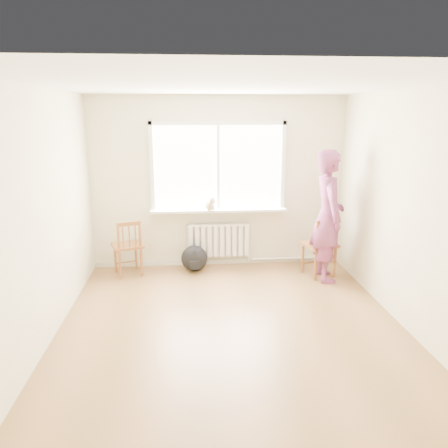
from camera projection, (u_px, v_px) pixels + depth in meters
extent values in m
plane|color=olive|center=(232.00, 328.00, 5.07)|extent=(4.50, 4.50, 0.00)
plane|color=white|center=(233.00, 85.00, 4.41)|extent=(4.50, 4.50, 0.00)
cube|color=beige|center=(218.00, 183.00, 6.92)|extent=(4.00, 0.01, 2.70)
cube|color=white|center=(218.00, 167.00, 6.84)|extent=(2.00, 0.02, 1.30)
cube|color=white|center=(218.00, 123.00, 6.65)|extent=(2.12, 0.05, 0.06)
cube|color=white|center=(152.00, 168.00, 6.74)|extent=(0.06, 0.05, 1.42)
cube|color=white|center=(283.00, 167.00, 6.90)|extent=(0.06, 0.05, 1.42)
cube|color=white|center=(218.00, 167.00, 6.82)|extent=(0.04, 0.05, 1.30)
cube|color=white|center=(219.00, 210.00, 6.91)|extent=(2.15, 0.22, 0.04)
cube|color=white|center=(219.00, 240.00, 7.09)|extent=(1.00, 0.02, 0.55)
cube|color=white|center=(219.00, 241.00, 7.05)|extent=(1.00, 0.10, 0.51)
cube|color=white|center=(219.00, 225.00, 6.98)|extent=(1.00, 0.12, 0.03)
cylinder|color=silver|center=(293.00, 258.00, 7.27)|extent=(1.40, 0.04, 0.04)
cube|color=beige|center=(218.00, 261.00, 7.22)|extent=(4.00, 0.03, 0.08)
cube|color=#95582B|center=(127.00, 246.00, 6.66)|extent=(0.55, 0.54, 0.04)
cylinder|color=#95582B|center=(136.00, 255.00, 6.92)|extent=(0.04, 0.04, 0.46)
cylinder|color=#95582B|center=(115.00, 258.00, 6.79)|extent=(0.04, 0.04, 0.46)
cylinder|color=#95582B|center=(141.00, 262.00, 6.64)|extent=(0.04, 0.04, 0.46)
cylinder|color=#95582B|center=(120.00, 265.00, 6.50)|extent=(0.04, 0.04, 0.46)
cylinder|color=#95582B|center=(141.00, 249.00, 6.59)|extent=(0.04, 0.04, 0.87)
cylinder|color=#95582B|center=(119.00, 252.00, 6.45)|extent=(0.04, 0.04, 0.87)
cube|color=#95582B|center=(129.00, 224.00, 6.42)|extent=(0.34, 0.16, 0.06)
cylinder|color=#95582B|center=(135.00, 235.00, 6.50)|extent=(0.02, 0.02, 0.35)
cylinder|color=#95582B|center=(129.00, 236.00, 6.47)|extent=(0.02, 0.02, 0.35)
cylinder|color=#95582B|center=(123.00, 237.00, 6.43)|extent=(0.02, 0.02, 0.35)
cube|color=#95582B|center=(319.00, 245.00, 6.62)|extent=(0.57, 0.55, 0.04)
cylinder|color=#95582B|center=(321.00, 255.00, 6.90)|extent=(0.04, 0.04, 0.48)
cylinder|color=#95582B|center=(303.00, 258.00, 6.77)|extent=(0.04, 0.04, 0.48)
cylinder|color=#95582B|center=(335.00, 262.00, 6.59)|extent=(0.04, 0.04, 0.48)
cylinder|color=#95582B|center=(316.00, 265.00, 6.46)|extent=(0.04, 0.04, 0.48)
cylinder|color=#95582B|center=(336.00, 248.00, 6.54)|extent=(0.04, 0.04, 0.92)
cylinder|color=#95582B|center=(316.00, 251.00, 6.41)|extent=(0.04, 0.04, 0.92)
cube|color=#95582B|center=(328.00, 222.00, 6.37)|extent=(0.36, 0.15, 0.06)
cylinder|color=#95582B|center=(332.00, 234.00, 6.46)|extent=(0.02, 0.02, 0.37)
cylinder|color=#95582B|center=(327.00, 234.00, 6.42)|extent=(0.02, 0.02, 0.37)
cylinder|color=#95582B|center=(322.00, 235.00, 6.38)|extent=(0.02, 0.02, 0.37)
imported|color=#B13B54|center=(328.00, 216.00, 6.36)|extent=(0.48, 0.71, 1.93)
ellipsoid|color=#D0B48E|center=(210.00, 205.00, 6.81)|extent=(0.22, 0.28, 0.18)
sphere|color=#D0B48E|center=(212.00, 200.00, 6.68)|extent=(0.10, 0.10, 0.10)
cone|color=#D0B48E|center=(211.00, 197.00, 6.66)|extent=(0.03, 0.03, 0.04)
cone|color=#D0B48E|center=(214.00, 197.00, 6.68)|extent=(0.03, 0.03, 0.04)
cylinder|color=#D0B48E|center=(207.00, 206.00, 6.93)|extent=(0.07, 0.16, 0.02)
cylinder|color=#D0B48E|center=(210.00, 209.00, 6.73)|extent=(0.02, 0.02, 0.09)
cylinder|color=#D0B48E|center=(213.00, 208.00, 6.75)|extent=(0.02, 0.02, 0.09)
ellipsoid|color=black|center=(194.00, 258.00, 6.86)|extent=(0.49, 0.42, 0.41)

